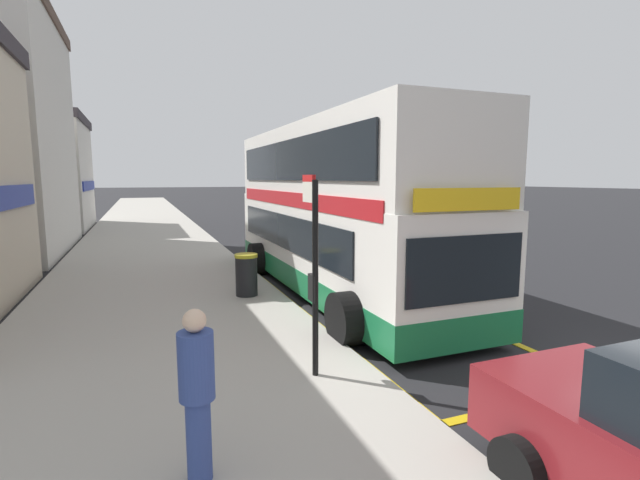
{
  "coord_description": "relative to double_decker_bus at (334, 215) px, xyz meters",
  "views": [
    {
      "loc": [
        -7.25,
        -3.81,
        3.05
      ],
      "look_at": [
        -2.88,
        7.3,
        1.43
      ],
      "focal_mm": 25.55,
      "sensor_mm": 36.0,
      "label": 1
    }
  ],
  "objects": [
    {
      "name": "ground_plane",
      "position": [
        2.46,
        24.68,
        -2.06
      ],
      "size": [
        260.0,
        260.0,
        0.0
      ],
      "primitive_type": "plane",
      "color": "black"
    },
    {
      "name": "pavement_near",
      "position": [
        -4.54,
        24.68,
        -1.99
      ],
      "size": [
        6.0,
        76.0,
        0.14
      ],
      "primitive_type": "cube",
      "color": "#A39E93",
      "rests_on": "ground"
    },
    {
      "name": "double_decker_bus",
      "position": [
        0.0,
        0.0,
        0.0
      ],
      "size": [
        3.28,
        10.69,
        4.4
      ],
      "color": "white",
      "rests_on": "ground"
    },
    {
      "name": "bus_bay_markings",
      "position": [
        0.04,
        -0.15,
        -2.06
      ],
      "size": [
        3.17,
        13.35,
        0.01
      ],
      "color": "gold",
      "rests_on": "ground"
    },
    {
      "name": "bus_stop_sign",
      "position": [
        -2.49,
        -5.03,
        -0.22
      ],
      "size": [
        0.09,
        0.51,
        2.96
      ],
      "color": "black",
      "rests_on": "pavement_near"
    },
    {
      "name": "parked_car_white_far",
      "position": [
        5.28,
        21.5,
        -1.26
      ],
      "size": [
        2.09,
        4.2,
        1.62
      ],
      "rotation": [
        0.0,
        0.0,
        3.1
      ],
      "color": "silver",
      "rests_on": "ground"
    },
    {
      "name": "pedestrian_waiting_near_sign",
      "position": [
        -4.39,
        -6.9,
        -1.0
      ],
      "size": [
        0.34,
        0.34,
        1.71
      ],
      "color": "#33478C",
      "rests_on": "pavement_near"
    },
    {
      "name": "litter_bin",
      "position": [
        -2.43,
        -0.11,
        -1.4
      ],
      "size": [
        0.57,
        0.57,
        1.05
      ],
      "color": "black",
      "rests_on": "pavement_near"
    }
  ]
}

